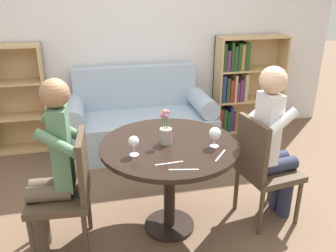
{
  "coord_description": "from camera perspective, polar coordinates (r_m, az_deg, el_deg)",
  "views": [
    {
      "loc": [
        -0.54,
        -2.3,
        1.86
      ],
      "look_at": [
        0.0,
        0.05,
        0.87
      ],
      "focal_mm": 38.0,
      "sensor_mm": 36.0,
      "label": 1
    }
  ],
  "objects": [
    {
      "name": "ground_plane",
      "position": [
        3.01,
        0.22,
        -15.78
      ],
      "size": [
        16.0,
        16.0,
        0.0
      ],
      "primitive_type": "plane",
      "color": "brown"
    },
    {
      "name": "knife_right_setting",
      "position": [
        2.27,
        2.53,
        -6.99
      ],
      "size": [
        0.19,
        0.05,
        0.0
      ],
      "color": "silver",
      "rests_on": "round_table"
    },
    {
      "name": "fork_left_setting",
      "position": [
        2.47,
        8.4,
        -4.68
      ],
      "size": [
        0.13,
        0.15,
        0.0
      ],
      "color": "silver",
      "rests_on": "round_table"
    },
    {
      "name": "couch",
      "position": [
        4.18,
        -4.58,
        0.61
      ],
      "size": [
        1.68,
        0.8,
        0.92
      ],
      "color": "#9EB2C6",
      "rests_on": "ground_plane"
    },
    {
      "name": "wine_glass_right",
      "position": [
        2.55,
        7.54,
        -1.27
      ],
      "size": [
        0.09,
        0.09,
        0.15
      ],
      "color": "white",
      "rests_on": "round_table"
    },
    {
      "name": "bookshelf_right",
      "position": [
        4.68,
        11.45,
        6.72
      ],
      "size": [
        0.89,
        0.28,
        1.22
      ],
      "color": "tan",
      "rests_on": "ground_plane"
    },
    {
      "name": "knife_left_setting",
      "position": [
        2.34,
        0.2,
        -5.98
      ],
      "size": [
        0.19,
        0.02,
        0.0
      ],
      "color": "silver",
      "rests_on": "round_table"
    },
    {
      "name": "person_left",
      "position": [
        2.57,
        -18.04,
        -6.24
      ],
      "size": [
        0.43,
        0.36,
        1.29
      ],
      "rotation": [
        0.0,
        0.0,
        -1.65
      ],
      "color": "brown",
      "rests_on": "ground_plane"
    },
    {
      "name": "flower_vase",
      "position": [
        2.58,
        -0.39,
        -0.9
      ],
      "size": [
        0.09,
        0.09,
        0.26
      ],
      "color": "#9E9384",
      "rests_on": "round_table"
    },
    {
      "name": "round_table",
      "position": [
        2.67,
        0.24,
        -5.39
      ],
      "size": [
        1.03,
        1.03,
        0.75
      ],
      "color": "black",
      "rests_on": "ground_plane"
    },
    {
      "name": "chair_left",
      "position": [
        2.64,
        -15.67,
        -9.67
      ],
      "size": [
        0.45,
        0.45,
        0.9
      ],
      "rotation": [
        0.0,
        0.0,
        -1.65
      ],
      "color": "#473828",
      "rests_on": "ground_plane"
    },
    {
      "name": "person_right",
      "position": [
        2.9,
        16.59,
        -2.47
      ],
      "size": [
        0.45,
        0.38,
        1.29
      ],
      "rotation": [
        0.0,
        0.0,
        1.72
      ],
      "color": "#282D47",
      "rests_on": "ground_plane"
    },
    {
      "name": "wine_glass_left",
      "position": [
        2.42,
        -5.52,
        -2.56
      ],
      "size": [
        0.07,
        0.07,
        0.14
      ],
      "color": "white",
      "rests_on": "round_table"
    },
    {
      "name": "back_wall",
      "position": [
        4.33,
        -5.9,
        15.58
      ],
      "size": [
        5.2,
        0.05,
        2.7
      ],
      "color": "silver",
      "rests_on": "ground_plane"
    },
    {
      "name": "chair_right",
      "position": [
        2.93,
        14.91,
        -6.21
      ],
      "size": [
        0.48,
        0.48,
        0.9
      ],
      "rotation": [
        0.0,
        0.0,
        1.72
      ],
      "color": "#473828",
      "rests_on": "ground_plane"
    }
  ]
}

